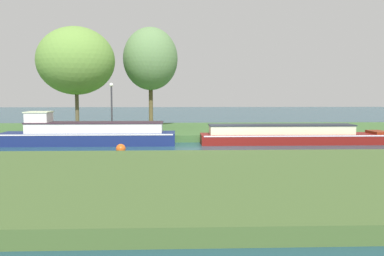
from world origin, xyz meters
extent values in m
plane|color=#204452|center=(0.00, 0.00, 0.00)|extent=(120.00, 120.00, 0.00)
cube|color=#3D6430|center=(0.00, 7.00, 0.20)|extent=(72.00, 10.00, 0.40)
cube|color=#425C2C|center=(0.00, -9.00, 0.20)|extent=(72.00, 10.00, 0.40)
cube|color=maroon|center=(4.49, 1.20, 0.28)|extent=(10.33, 1.68, 0.56)
cube|color=white|center=(4.49, 1.20, 0.52)|extent=(10.13, 1.71, 0.07)
cube|color=beige|center=(3.78, 1.20, 0.79)|extent=(7.94, 1.28, 0.47)
cube|color=#262A34|center=(3.78, 1.20, 1.06)|extent=(8.04, 1.35, 0.06)
cube|color=maroon|center=(9.27, 1.20, 0.63)|extent=(0.78, 1.42, 0.14)
cube|color=navy|center=(-6.83, 1.20, 0.34)|extent=(9.43, 1.84, 0.67)
cube|color=white|center=(-6.83, 1.20, 0.63)|extent=(9.24, 1.87, 0.07)
cube|color=white|center=(-6.45, 1.20, 0.93)|extent=(7.28, 1.40, 0.52)
cube|color=#36242E|center=(-6.45, 1.20, 1.22)|extent=(7.38, 1.47, 0.06)
cube|color=white|center=(-9.49, 1.20, 1.48)|extent=(1.20, 1.18, 0.58)
cube|color=beige|center=(-9.49, 1.20, 1.80)|extent=(1.30, 1.25, 0.06)
cylinder|color=brown|center=(-8.54, 5.80, 2.05)|extent=(0.24, 0.24, 3.30)
ellipsoid|color=#68963F|center=(-8.54, 5.77, 4.90)|extent=(5.01, 4.72, 4.39)
cylinder|color=brown|center=(-3.85, 8.08, 2.21)|extent=(0.29, 0.29, 3.62)
ellipsoid|color=#5F854F|center=(-3.85, 8.02, 5.23)|extent=(3.84, 4.00, 4.41)
cylinder|color=#333338|center=(-5.88, 3.25, 1.79)|extent=(0.10, 0.10, 2.78)
sphere|color=white|center=(-5.88, 3.25, 3.30)|extent=(0.24, 0.24, 0.24)
cylinder|color=brown|center=(-3.10, 2.36, 0.71)|extent=(0.13, 0.13, 0.62)
sphere|color=#E55919|center=(-4.63, -2.16, 0.23)|extent=(0.45, 0.45, 0.45)
camera|label=1|loc=(-2.01, -21.23, 2.84)|focal=38.26mm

